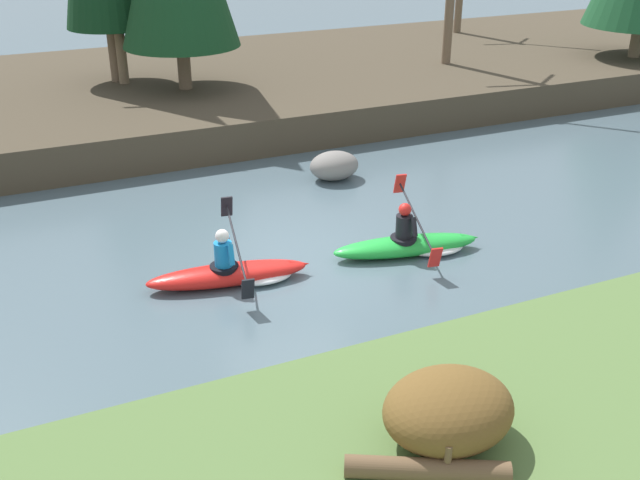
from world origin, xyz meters
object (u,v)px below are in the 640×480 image
kayaker_middle (234,272)px  boulder_midstream (334,166)px  driftwood_log (427,469)px  kayaker_lead (412,244)px

kayaker_middle → boulder_midstream: 5.20m
kayaker_middle → driftwood_log: (0.19, -5.76, 0.47)m
kayaker_middle → boulder_midstream: size_ratio=2.45×
kayaker_middle → boulder_midstream: (3.61, 3.75, 0.12)m
kayaker_lead → kayaker_middle: (-3.27, 0.27, 0.00)m
driftwood_log → kayaker_middle: bearing=119.7°
kayaker_lead → driftwood_log: (-3.08, -5.49, 0.47)m
kayaker_lead → kayaker_middle: bearing=-174.1°
kayaker_lead → boulder_midstream: 4.03m
kayaker_lead → boulder_midstream: (0.33, 4.02, 0.12)m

